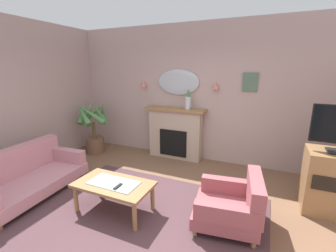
# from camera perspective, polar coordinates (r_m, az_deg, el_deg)

# --- Properties ---
(floor) EXTENTS (6.89, 6.25, 0.10)m
(floor) POSITION_cam_1_polar(r_m,az_deg,el_deg) (3.26, -8.28, -24.89)
(floor) COLOR brown
(floor) RESTS_ON ground
(wall_back) EXTENTS (6.89, 0.10, 2.94)m
(wall_back) POSITION_cam_1_polar(r_m,az_deg,el_deg) (5.01, 7.68, 8.13)
(wall_back) COLOR #B29993
(wall_back) RESTS_ON ground
(patterned_rug) EXTENTS (3.20, 2.40, 0.01)m
(patterned_rug) POSITION_cam_1_polar(r_m,az_deg,el_deg) (3.36, -6.36, -22.26)
(patterned_rug) COLOR #4C3338
(patterned_rug) RESTS_ON ground
(fireplace) EXTENTS (1.36, 0.36, 1.16)m
(fireplace) POSITION_cam_1_polar(r_m,az_deg,el_deg) (5.12, 1.85, -1.89)
(fireplace) COLOR tan
(fireplace) RESTS_ON ground
(mantel_vase_right) EXTENTS (0.12, 0.12, 0.43)m
(mantel_vase_right) POSITION_cam_1_polar(r_m,az_deg,el_deg) (4.83, 5.12, 6.60)
(mantel_vase_right) COLOR silver
(mantel_vase_right) RESTS_ON fireplace
(wall_mirror) EXTENTS (0.96, 0.06, 0.56)m
(wall_mirror) POSITION_cam_1_polar(r_m,az_deg,el_deg) (5.06, 2.58, 11.02)
(wall_mirror) COLOR #B2BCC6
(wall_sconce_left) EXTENTS (0.14, 0.14, 0.14)m
(wall_sconce_left) POSITION_cam_1_polar(r_m,az_deg,el_deg) (5.38, -6.22, 10.63)
(wall_sconce_left) COLOR #D17066
(wall_sconce_right) EXTENTS (0.14, 0.14, 0.14)m
(wall_sconce_right) POSITION_cam_1_polar(r_m,az_deg,el_deg) (4.76, 12.04, 9.92)
(wall_sconce_right) COLOR #D17066
(framed_picture) EXTENTS (0.28, 0.03, 0.36)m
(framed_picture) POSITION_cam_1_polar(r_m,az_deg,el_deg) (4.73, 20.10, 10.44)
(framed_picture) COLOR #4C6B56
(coffee_table) EXTENTS (1.10, 0.60, 0.45)m
(coffee_table) POSITION_cam_1_polar(r_m,az_deg,el_deg) (3.38, -13.62, -14.72)
(coffee_table) COLOR olive
(coffee_table) RESTS_ON ground
(tv_remote) EXTENTS (0.04, 0.16, 0.02)m
(tv_remote) POSITION_cam_1_polar(r_m,az_deg,el_deg) (3.22, -12.62, -14.79)
(tv_remote) COLOR black
(tv_remote) RESTS_ON coffee_table
(floral_couch) EXTENTS (0.98, 1.77, 0.76)m
(floral_couch) POSITION_cam_1_polar(r_m,az_deg,el_deg) (4.38, -32.39, -10.62)
(floral_couch) COLOR #B77A84
(floral_couch) RESTS_ON ground
(armchair_in_corner) EXTENTS (0.92, 0.91, 0.71)m
(armchair_in_corner) POSITION_cam_1_polar(r_m,az_deg,el_deg) (3.19, 16.23, -18.49)
(armchair_in_corner) COLOR #934C51
(armchair_in_corner) RESTS_ON ground
(tv_cabinet) EXTENTS (0.80, 0.57, 0.90)m
(tv_cabinet) POSITION_cam_1_polar(r_m,az_deg,el_deg) (4.00, 36.82, -11.51)
(tv_cabinet) COLOR olive
(tv_cabinet) RESTS_ON ground
(potted_plant_tall_palm) EXTENTS (0.80, 0.82, 1.28)m
(potted_plant_tall_palm) POSITION_cam_1_polar(r_m,az_deg,el_deg) (5.66, -18.42, 0.08)
(potted_plant_tall_palm) COLOR brown
(potted_plant_tall_palm) RESTS_ON ground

